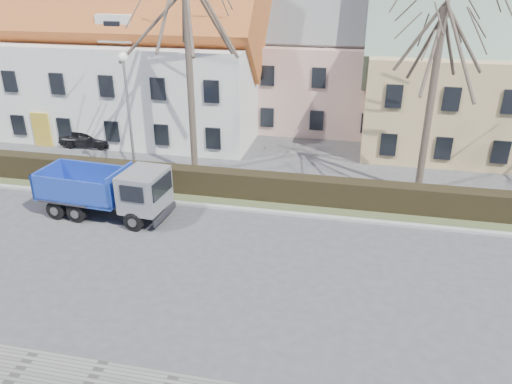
% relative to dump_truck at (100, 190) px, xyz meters
% --- Properties ---
extents(ground, '(120.00, 120.00, 0.00)m').
position_rel_dump_truck_xyz_m(ground, '(4.62, -2.80, -1.26)').
color(ground, '#424144').
extents(curb_far, '(80.00, 0.30, 0.12)m').
position_rel_dump_truck_xyz_m(curb_far, '(4.62, 1.80, -1.20)').
color(curb_far, '#9D9C99').
rests_on(curb_far, ground).
extents(grass_strip, '(80.00, 3.00, 0.10)m').
position_rel_dump_truck_xyz_m(grass_strip, '(4.62, 3.40, -1.21)').
color(grass_strip, '#414C2B').
rests_on(grass_strip, ground).
extents(hedge, '(60.00, 0.90, 1.30)m').
position_rel_dump_truck_xyz_m(hedge, '(4.62, 3.20, -0.61)').
color(hedge, black).
rests_on(hedge, ground).
extents(building_white, '(26.80, 10.80, 9.50)m').
position_rel_dump_truck_xyz_m(building_white, '(-8.38, 13.20, 3.49)').
color(building_white, silver).
rests_on(building_white, ground).
extents(building_pink, '(10.80, 8.80, 8.00)m').
position_rel_dump_truck_xyz_m(building_pink, '(8.62, 17.20, 2.74)').
color(building_pink, '#C89C8D').
rests_on(building_pink, ground).
extents(tree_1, '(9.20, 9.20, 12.65)m').
position_rel_dump_truck_xyz_m(tree_1, '(2.62, 5.70, 5.06)').
color(tree_1, '#483B32').
rests_on(tree_1, ground).
extents(tree_2, '(8.00, 8.00, 11.00)m').
position_rel_dump_truck_xyz_m(tree_2, '(14.62, 5.70, 4.24)').
color(tree_2, '#483B32').
rests_on(tree_2, ground).
extents(dump_truck, '(6.48, 2.81, 2.53)m').
position_rel_dump_truck_xyz_m(dump_truck, '(0.00, 0.00, 0.00)').
color(dump_truck, navy).
rests_on(dump_truck, ground).
extents(streetlight, '(0.54, 0.54, 6.89)m').
position_rel_dump_truck_xyz_m(streetlight, '(-0.25, 4.20, 2.18)').
color(streetlight, gray).
rests_on(streetlight, ground).
extents(cart_frame, '(0.84, 0.55, 0.72)m').
position_rel_dump_truck_xyz_m(cart_frame, '(2.07, 1.26, -0.90)').
color(cart_frame, silver).
rests_on(cart_frame, ground).
extents(parked_car_a, '(3.61, 1.60, 1.21)m').
position_rel_dump_truck_xyz_m(parked_car_a, '(-5.55, 8.67, -0.66)').
color(parked_car_a, black).
rests_on(parked_car_a, ground).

